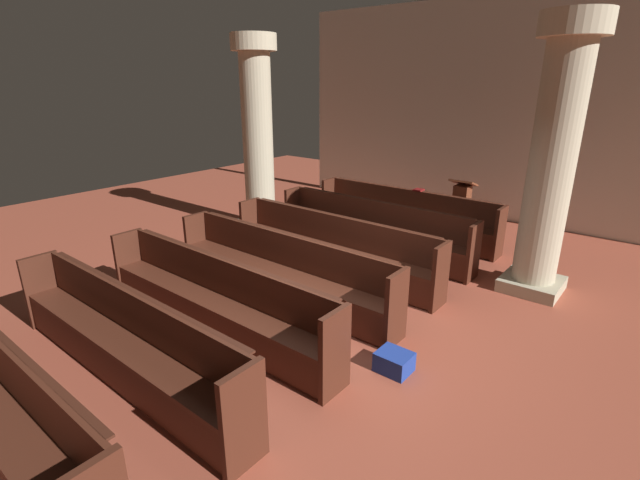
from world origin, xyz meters
The scene contains 13 objects.
ground_plane centered at (0.00, 0.00, 0.00)m, with size 19.20×19.20×0.00m, color #9E4733.
back_wall centered at (0.00, 6.08, 2.25)m, with size 10.00×0.16×4.50m, color beige.
pew_row_0 centered at (-1.00, 3.66, 0.48)m, with size 3.70×0.46×0.91m.
pew_row_1 centered at (-1.00, 2.51, 0.48)m, with size 3.70×0.46×0.91m.
pew_row_2 centered at (-1.00, 1.37, 0.48)m, with size 3.70×0.47×0.91m.
pew_row_3 centered at (-1.00, 0.22, 0.48)m, with size 3.70×0.46×0.91m.
pew_row_4 centered at (-1.00, -0.92, 0.48)m, with size 3.70×0.46×0.91m.
pew_row_5 centered at (-1.00, -2.07, 0.48)m, with size 3.70×0.47×0.91m.
pillar_aisle_side centered at (1.64, 2.73, 1.92)m, with size 0.85×0.85×3.69m.
pillar_far_side centered at (-3.58, 2.33, 1.92)m, with size 0.85×0.85×3.69m.
lectern centered at (-0.27, 4.61, 0.45)m, with size 0.48×0.45×1.08m.
hymn_book centered at (-0.83, 3.84, 0.92)m, with size 0.17×0.18×0.03m, color maroon.
kneeler_box_blue centered at (1.08, -0.25, 0.11)m, with size 0.35×0.30×0.21m, color navy.
Camera 1 is at (3.05, -3.92, 2.91)m, focal length 25.62 mm.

